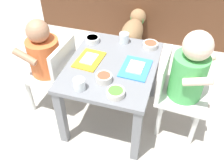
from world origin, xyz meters
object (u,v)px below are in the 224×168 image
object	(u,v)px
water_cup_right	(124,39)
cereal_bowl_right_side	(92,39)
dining_table	(112,75)
veggie_bowl_far	(104,78)
seated_child_left	(46,57)
food_tray_left	(89,59)
seated_child_right	(187,74)
veggie_bowl_near	(116,93)
dog	(133,29)
water_cup_left	(79,85)
food_tray_right	(136,68)
cereal_bowl_left_side	(150,45)

from	to	relation	value
water_cup_right	cereal_bowl_right_side	world-z (taller)	water_cup_right
dining_table	veggie_bowl_far	bearing A→B (deg)	-89.91
seated_child_left	water_cup_right	world-z (taller)	seated_child_left
seated_child_left	veggie_bowl_far	distance (m)	0.43
food_tray_left	veggie_bowl_far	distance (m)	0.20
seated_child_right	veggie_bowl_near	bearing A→B (deg)	-141.49
water_cup_right	cereal_bowl_right_side	distance (m)	0.20
dog	water_cup_left	size ratio (longest dim) A/B	7.47
dog	food_tray_right	size ratio (longest dim) A/B	2.23
dining_table	seated_child_right	size ratio (longest dim) A/B	0.87
water_cup_right	cereal_bowl_left_side	size ratio (longest dim) A/B	0.69
water_cup_left	cereal_bowl_right_side	world-z (taller)	water_cup_left
water_cup_right	veggie_bowl_near	distance (m)	0.47
water_cup_left	cereal_bowl_right_side	bearing A→B (deg)	101.45
seated_child_left	cereal_bowl_left_side	size ratio (longest dim) A/B	6.98
seated_child_left	food_tray_right	world-z (taller)	seated_child_left
veggie_bowl_far	dog	bearing A→B (deg)	93.12
cereal_bowl_right_side	cereal_bowl_left_side	bearing A→B (deg)	7.05
water_cup_left	veggie_bowl_near	bearing A→B (deg)	2.04
food_tray_right	veggie_bowl_far	world-z (taller)	veggie_bowl_far
dining_table	food_tray_right	xyz separation A→B (m)	(0.13, 0.00, 0.08)
food_tray_right	veggie_bowl_near	size ratio (longest dim) A/B	2.25
dining_table	food_tray_right	world-z (taller)	food_tray_right
water_cup_left	veggie_bowl_near	world-z (taller)	water_cup_left
dog	cereal_bowl_right_side	world-z (taller)	cereal_bowl_right_side
seated_child_right	food_tray_left	distance (m)	0.54
seated_child_left	water_cup_left	world-z (taller)	seated_child_left
water_cup_left	water_cup_right	size ratio (longest dim) A/B	0.96
water_cup_left	water_cup_right	xyz separation A→B (m)	(0.10, 0.47, 0.00)
seated_child_right	cereal_bowl_right_side	size ratio (longest dim) A/B	7.95
food_tray_left	water_cup_right	distance (m)	0.27
cereal_bowl_left_side	veggie_bowl_far	bearing A→B (deg)	-114.68
food_tray_right	veggie_bowl_near	distance (m)	0.24
water_cup_right	cereal_bowl_right_side	xyz separation A→B (m)	(-0.19, -0.05, -0.01)
dog	cereal_bowl_left_side	bearing A→B (deg)	-68.23
food_tray_left	dog	bearing A→B (deg)	83.88
seated_child_right	cereal_bowl_right_side	world-z (taller)	seated_child_right
seated_child_left	cereal_bowl_left_side	world-z (taller)	seated_child_left
seated_child_left	food_tray_right	xyz separation A→B (m)	(0.54, 0.02, 0.03)
dog	veggie_bowl_far	bearing A→B (deg)	-86.88
seated_child_left	dog	world-z (taller)	seated_child_left
veggie_bowl_near	seated_child_right	bearing A→B (deg)	38.51
food_tray_left	water_cup_right	xyz separation A→B (m)	(0.14, 0.23, 0.02)
dog	water_cup_left	world-z (taller)	water_cup_left
dog	water_cup_left	bearing A→B (deg)	-92.63
seated_child_right	cereal_bowl_right_side	xyz separation A→B (m)	(-0.59, 0.16, 0.01)
dog	veggie_bowl_near	size ratio (longest dim) A/B	5.02
seated_child_left	seated_child_right	world-z (taller)	seated_child_right
food_tray_left	veggie_bowl_near	world-z (taller)	veggie_bowl_near
veggie_bowl_near	cereal_bowl_right_side	bearing A→B (deg)	123.11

